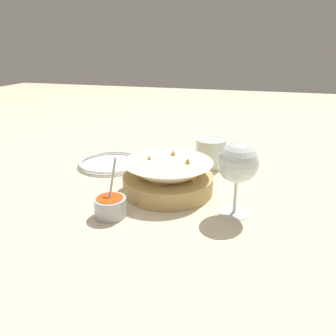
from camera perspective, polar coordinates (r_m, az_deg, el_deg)
The scene contains 6 objects.
ground_plane at distance 0.86m, azimuth -1.08°, elevation -3.75°, with size 4.00×4.00×0.00m, color beige.
food_basket at distance 0.84m, azimuth 0.02°, elevation -1.69°, with size 0.23×0.23×0.10m.
sauce_cup at distance 0.74m, azimuth -10.01°, elevation -6.49°, with size 0.08×0.07×0.12m.
wine_glass at distance 0.72m, azimuth 12.05°, elevation 0.54°, with size 0.09×0.09×0.17m.
beer_mug at distance 1.02m, azimuth 7.44°, elevation 2.50°, with size 0.13×0.09×0.09m.
side_plate at distance 1.04m, azimuth -9.91°, elevation 0.89°, with size 0.21×0.21×0.01m.
Camera 1 is at (-0.75, -0.23, 0.36)m, focal length 35.00 mm.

